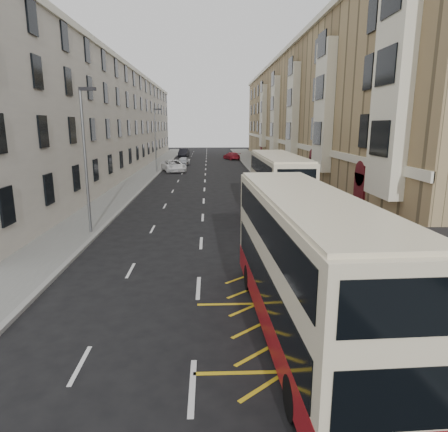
{
  "coord_description": "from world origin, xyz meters",
  "views": [
    {
      "loc": [
        0.44,
        -10.52,
        6.21
      ],
      "look_at": [
        1.16,
        8.2,
        1.89
      ],
      "focal_mm": 32.0,
      "sensor_mm": 36.0,
      "label": 1
    }
  ],
  "objects_px": {
    "street_lamp_near": "(86,153)",
    "car_silver": "(183,161)",
    "street_lamp_far": "(156,137)",
    "white_van": "(174,166)",
    "pedestrian_far": "(347,232)",
    "pedestrian_near": "(414,296)",
    "double_decker_rear": "(278,187)",
    "double_decker_front": "(304,266)",
    "car_red": "(232,156)",
    "car_dark": "(184,153)"
  },
  "relations": [
    {
      "from": "pedestrian_near",
      "to": "car_red",
      "type": "bearing_deg",
      "value": -117.45
    },
    {
      "from": "street_lamp_far",
      "to": "pedestrian_near",
      "type": "bearing_deg",
      "value": -72.51
    },
    {
      "from": "pedestrian_near",
      "to": "car_red",
      "type": "relative_size",
      "value": 0.41
    },
    {
      "from": "double_decker_front",
      "to": "car_red",
      "type": "xyz_separation_m",
      "value": [
        1.37,
        61.14,
        -1.54
      ]
    },
    {
      "from": "double_decker_front",
      "to": "double_decker_rear",
      "type": "distance_m",
      "value": 15.17
    },
    {
      "from": "street_lamp_far",
      "to": "pedestrian_far",
      "type": "xyz_separation_m",
      "value": [
        13.5,
        -34.02,
        -3.56
      ]
    },
    {
      "from": "double_decker_rear",
      "to": "car_red",
      "type": "relative_size",
      "value": 2.37
    },
    {
      "from": "white_van",
      "to": "car_silver",
      "type": "xyz_separation_m",
      "value": [
        0.83,
        7.27,
        -0.09
      ]
    },
    {
      "from": "street_lamp_near",
      "to": "car_silver",
      "type": "bearing_deg",
      "value": 85.68
    },
    {
      "from": "double_decker_rear",
      "to": "car_red",
      "type": "distance_m",
      "value": 46.11
    },
    {
      "from": "double_decker_rear",
      "to": "pedestrian_far",
      "type": "xyz_separation_m",
      "value": [
        2.15,
        -7.44,
        -1.11
      ]
    },
    {
      "from": "pedestrian_far",
      "to": "white_van",
      "type": "bearing_deg",
      "value": -33.37
    },
    {
      "from": "street_lamp_near",
      "to": "double_decker_rear",
      "type": "distance_m",
      "value": 12.11
    },
    {
      "from": "car_silver",
      "to": "white_van",
      "type": "bearing_deg",
      "value": -90.66
    },
    {
      "from": "double_decker_rear",
      "to": "street_lamp_far",
      "type": "bearing_deg",
      "value": 112.84
    },
    {
      "from": "white_van",
      "to": "car_red",
      "type": "xyz_separation_m",
      "value": [
        8.83,
        18.23,
        -0.12
      ]
    },
    {
      "from": "car_silver",
      "to": "double_decker_front",
      "type": "bearing_deg",
      "value": -76.63
    },
    {
      "from": "pedestrian_far",
      "to": "street_lamp_near",
      "type": "bearing_deg",
      "value": 22.13
    },
    {
      "from": "street_lamp_far",
      "to": "double_decker_rear",
      "type": "distance_m",
      "value": 29.0
    },
    {
      "from": "street_lamp_near",
      "to": "street_lamp_far",
      "type": "height_order",
      "value": "same"
    },
    {
      "from": "double_decker_front",
      "to": "car_dark",
      "type": "relative_size",
      "value": 2.25
    },
    {
      "from": "street_lamp_near",
      "to": "pedestrian_far",
      "type": "bearing_deg",
      "value": -16.57
    },
    {
      "from": "street_lamp_far",
      "to": "pedestrian_near",
      "type": "height_order",
      "value": "street_lamp_far"
    },
    {
      "from": "double_decker_rear",
      "to": "white_van",
      "type": "bearing_deg",
      "value": 108.12
    },
    {
      "from": "double_decker_rear",
      "to": "white_van",
      "type": "xyz_separation_m",
      "value": [
        -9.26,
        27.85,
        -1.41
      ]
    },
    {
      "from": "pedestrian_near",
      "to": "white_van",
      "type": "height_order",
      "value": "pedestrian_near"
    },
    {
      "from": "street_lamp_far",
      "to": "pedestrian_near",
      "type": "relative_size",
      "value": 4.27
    },
    {
      "from": "street_lamp_near",
      "to": "car_red",
      "type": "distance_m",
      "value": 50.85
    },
    {
      "from": "pedestrian_far",
      "to": "car_dark",
      "type": "distance_m",
      "value": 61.16
    },
    {
      "from": "street_lamp_far",
      "to": "car_red",
      "type": "distance_m",
      "value": 22.7
    },
    {
      "from": "pedestrian_far",
      "to": "double_decker_front",
      "type": "bearing_deg",
      "value": 101.28
    },
    {
      "from": "double_decker_front",
      "to": "pedestrian_near",
      "type": "relative_size",
      "value": 5.81
    },
    {
      "from": "street_lamp_near",
      "to": "white_van",
      "type": "bearing_deg",
      "value": 86.19
    },
    {
      "from": "white_van",
      "to": "pedestrian_near",
      "type": "bearing_deg",
      "value": -92.9
    },
    {
      "from": "street_lamp_near",
      "to": "street_lamp_far",
      "type": "bearing_deg",
      "value": 90.0
    },
    {
      "from": "car_dark",
      "to": "white_van",
      "type": "bearing_deg",
      "value": -85.72
    },
    {
      "from": "pedestrian_far",
      "to": "car_dark",
      "type": "height_order",
      "value": "pedestrian_far"
    },
    {
      "from": "double_decker_front",
      "to": "pedestrian_near",
      "type": "bearing_deg",
      "value": 1.8
    },
    {
      "from": "street_lamp_far",
      "to": "car_silver",
      "type": "height_order",
      "value": "street_lamp_far"
    },
    {
      "from": "car_dark",
      "to": "street_lamp_far",
      "type": "bearing_deg",
      "value": -90.31
    },
    {
      "from": "white_van",
      "to": "car_silver",
      "type": "distance_m",
      "value": 7.31
    },
    {
      "from": "double_decker_rear",
      "to": "pedestrian_far",
      "type": "distance_m",
      "value": 7.82
    },
    {
      "from": "double_decker_front",
      "to": "pedestrian_far",
      "type": "height_order",
      "value": "double_decker_front"
    },
    {
      "from": "car_red",
      "to": "double_decker_rear",
      "type": "bearing_deg",
      "value": 71.53
    },
    {
      "from": "street_lamp_far",
      "to": "white_van",
      "type": "bearing_deg",
      "value": 31.41
    },
    {
      "from": "street_lamp_far",
      "to": "double_decker_front",
      "type": "height_order",
      "value": "street_lamp_far"
    },
    {
      "from": "street_lamp_near",
      "to": "car_red",
      "type": "xyz_separation_m",
      "value": [
        10.91,
        49.5,
        -3.98
      ]
    },
    {
      "from": "street_lamp_far",
      "to": "double_decker_front",
      "type": "xyz_separation_m",
      "value": [
        9.55,
        -41.64,
        -2.44
      ]
    },
    {
      "from": "street_lamp_near",
      "to": "pedestrian_far",
      "type": "height_order",
      "value": "street_lamp_near"
    },
    {
      "from": "pedestrian_far",
      "to": "car_dark",
      "type": "bearing_deg",
      "value": -40.43
    }
  ]
}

